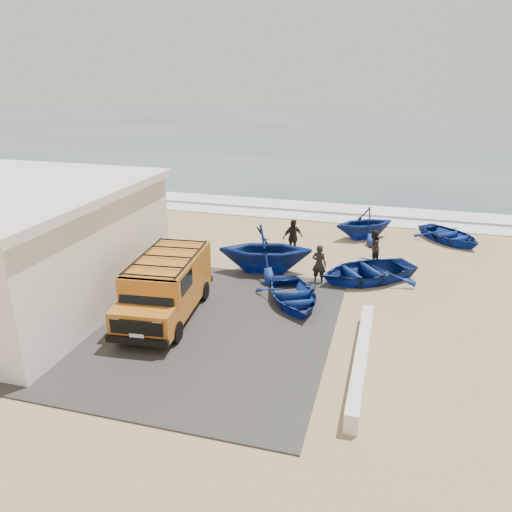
# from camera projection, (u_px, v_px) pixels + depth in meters

# --- Properties ---
(ground) EXTENTS (160.00, 160.00, 0.00)m
(ground) POSITION_uv_depth(u_px,v_px,m) (229.00, 302.00, 18.34)
(ground) COLOR tan
(slab) EXTENTS (12.00, 10.00, 0.05)m
(slab) POSITION_uv_depth(u_px,v_px,m) (155.00, 319.00, 17.04)
(slab) COLOR #393734
(slab) RESTS_ON ground
(ocean) EXTENTS (180.00, 88.00, 0.01)m
(ocean) POSITION_uv_depth(u_px,v_px,m) (359.00, 132.00, 68.84)
(ocean) COLOR #385166
(ocean) RESTS_ON ground
(surf_line) EXTENTS (180.00, 1.60, 0.06)m
(surf_line) POSITION_uv_depth(u_px,v_px,m) (295.00, 216.00, 29.16)
(surf_line) COLOR white
(surf_line) RESTS_ON ground
(surf_wash) EXTENTS (180.00, 2.20, 0.04)m
(surf_wash) POSITION_uv_depth(u_px,v_px,m) (303.00, 205.00, 31.41)
(surf_wash) COLOR white
(surf_wash) RESTS_ON ground
(building) EXTENTS (8.40, 9.40, 4.30)m
(building) POSITION_uv_depth(u_px,v_px,m) (10.00, 246.00, 17.69)
(building) COLOR white
(building) RESTS_ON ground
(parapet) EXTENTS (0.35, 6.00, 0.55)m
(parapet) POSITION_uv_depth(u_px,v_px,m) (361.00, 358.00, 14.27)
(parapet) COLOR silver
(parapet) RESTS_ON ground
(van) EXTENTS (2.41, 5.14, 2.13)m
(van) POSITION_uv_depth(u_px,v_px,m) (166.00, 285.00, 16.99)
(van) COLOR #B9681B
(van) RESTS_ON ground
(boat_near_left) EXTENTS (3.64, 4.10, 0.70)m
(boat_near_left) POSITION_uv_depth(u_px,v_px,m) (293.00, 295.00, 18.09)
(boat_near_left) COLOR navy
(boat_near_left) RESTS_ON ground
(boat_near_right) EXTENTS (5.00, 4.73, 0.84)m
(boat_near_right) POSITION_uv_depth(u_px,v_px,m) (367.00, 271.00, 20.14)
(boat_near_right) COLOR navy
(boat_near_right) RESTS_ON ground
(boat_mid_left) EXTENTS (4.54, 4.14, 2.04)m
(boat_mid_left) POSITION_uv_depth(u_px,v_px,m) (266.00, 249.00, 20.78)
(boat_mid_left) COLOR navy
(boat_mid_left) RESTS_ON ground
(boat_far_left) EXTENTS (4.04, 3.92, 1.63)m
(boat_far_left) POSITION_uv_depth(u_px,v_px,m) (364.00, 223.00, 25.09)
(boat_far_left) COLOR navy
(boat_far_left) RESTS_ON ground
(boat_far_right) EXTENTS (4.16, 4.23, 0.72)m
(boat_far_right) POSITION_uv_depth(u_px,v_px,m) (450.00, 235.00, 24.67)
(boat_far_right) COLOR navy
(boat_far_right) RESTS_ON ground
(fisherman_front) EXTENTS (0.64, 0.47, 1.62)m
(fisherman_front) POSITION_uv_depth(u_px,v_px,m) (319.00, 264.00, 19.75)
(fisherman_front) COLOR black
(fisherman_front) RESTS_ON ground
(fisherman_middle) EXTENTS (0.85, 0.93, 1.54)m
(fisherman_middle) POSITION_uv_depth(u_px,v_px,m) (373.00, 247.00, 21.82)
(fisherman_middle) COLOR black
(fisherman_middle) RESTS_ON ground
(fisherman_back) EXTENTS (1.04, 1.00, 1.74)m
(fisherman_back) POSITION_uv_depth(u_px,v_px,m) (293.00, 238.00, 22.67)
(fisherman_back) COLOR black
(fisherman_back) RESTS_ON ground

